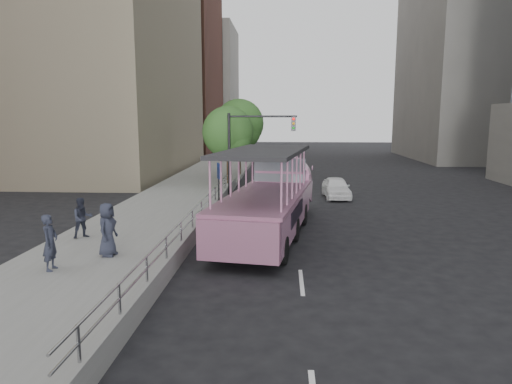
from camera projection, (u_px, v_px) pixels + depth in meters
The scene contains 16 objects.
ground at pixel (270, 261), 15.80m from camera, with size 160.00×160.00×0.00m, color black.
sidewalk at pixel (175, 202), 25.98m from camera, with size 5.50×80.00×0.30m, color #969591.
kerb_wall at pixel (193, 232), 17.88m from camera, with size 0.24×30.00×0.36m, color #9A9995.
guardrail at pixel (192, 215), 17.78m from camera, with size 0.07×22.00×0.71m.
duck_boat at pixel (271, 201), 19.61m from camera, with size 4.32×11.35×3.68m.
car at pixel (336, 187), 28.28m from camera, with size 1.52×3.77×1.29m, color white.
pedestrian_near at pixel (50, 242), 13.83m from camera, with size 0.63×0.42×1.74m, color #2A2E3E.
pedestrian_mid at pixel (82, 218), 17.62m from camera, with size 0.77×0.60×1.57m, color #2A2E3E.
pedestrian_far at pixel (107, 229), 15.30m from camera, with size 0.89×0.58×1.81m, color #2A2E3E.
parking_sign at pixel (219, 181), 23.92m from camera, with size 0.23×0.55×2.59m.
traffic_signal at pixel (249, 141), 27.66m from camera, with size 4.20×0.32×5.20m.
street_tree_near at pixel (229, 134), 31.08m from camera, with size 3.52×3.52×5.72m.
street_tree_far at pixel (240, 125), 36.90m from camera, with size 3.97×3.97×6.45m.
midrise_brick at pixel (149, 58), 62.09m from camera, with size 18.00×16.00×26.00m, color brown.
midrise_stone_a at pixel (505, 22), 53.07m from camera, with size 20.00×20.00×32.00m, color gray.
midrise_stone_b at pixel (189, 88), 78.21m from camera, with size 16.00×14.00×20.00m, color gray.
Camera 1 is at (0.42, -15.22, 4.90)m, focal length 32.00 mm.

